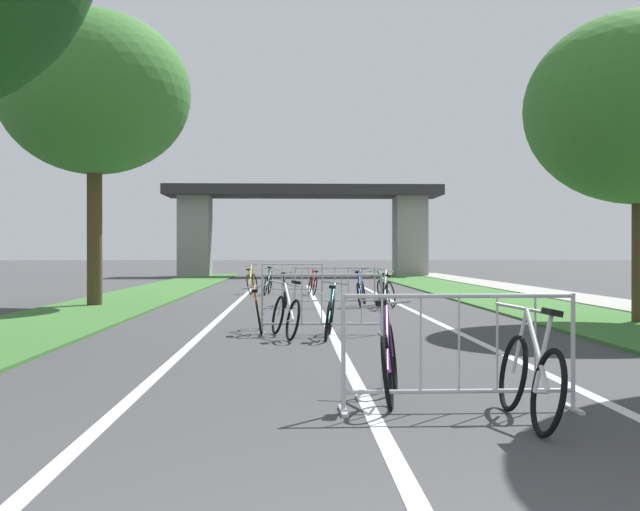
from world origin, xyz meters
TOP-DOWN VIEW (x-y plane):
  - grass_verge_left at (-5.58, 21.83)m, footprint 2.95×53.35m
  - grass_verge_right at (5.58, 21.83)m, footprint 2.95×53.35m
  - sidewalk_path_right at (8.02, 21.83)m, footprint 1.92×53.35m
  - lane_stripe_center at (0.00, 15.43)m, footprint 0.14×30.86m
  - lane_stripe_right_lane at (2.26, 15.43)m, footprint 0.14×30.86m
  - lane_stripe_left_lane at (-2.26, 15.43)m, footprint 0.14×30.86m
  - overpass_bridge at (0.00, 44.09)m, footprint 16.59×4.00m
  - tree_left_cypress_far at (-5.89, 17.90)m, footprint 5.04×5.04m
  - tree_right_oak_mid at (6.19, 12.49)m, footprint 4.47×4.47m
  - crowd_barrier_nearest at (0.79, 4.29)m, footprint 2.13×0.46m
  - crowd_barrier_second at (-0.18, 10.80)m, footprint 2.15×0.55m
  - crowd_barrier_third at (0.42, 17.31)m, footprint 2.14×0.50m
  - crowd_barrier_fourth at (-0.68, 23.83)m, footprint 2.15×0.54m
  - bicycle_green_0 at (1.79, 17.70)m, footprint 0.62×1.69m
  - bicycle_white_1 at (1.62, 16.83)m, footprint 0.47×1.72m
  - bicycle_teal_2 at (-0.06, 10.24)m, footprint 0.48×1.70m
  - bicycle_blue_3 at (1.14, 17.71)m, footprint 0.48×1.75m
  - bicycle_black_4 at (-0.87, 17.82)m, footprint 0.50×1.76m
  - bicycle_orange_5 at (-1.30, 11.20)m, footprint 0.43×1.69m
  - bicycle_red_6 at (0.02, 23.35)m, footprint 0.50×1.69m
  - bicycle_purple_7 at (0.24, 4.85)m, footprint 0.50×1.67m
  - bicycle_yellow_8 at (-2.08, 24.22)m, footprint 0.48×1.65m
  - bicycle_silver_9 at (1.27, 3.78)m, footprint 0.55×1.65m
  - bicycle_green_10 at (-1.49, 23.40)m, footprint 0.55×1.76m
  - bicycle_white_11 at (-0.80, 10.26)m, footprint 0.59×1.74m

SIDE VIEW (x-z plane):
  - lane_stripe_center at x=0.00m, z-range 0.00..0.01m
  - lane_stripe_right_lane at x=2.26m, z-range 0.00..0.01m
  - lane_stripe_left_lane at x=-2.26m, z-range 0.00..0.01m
  - grass_verge_left at x=-5.58m, z-range 0.00..0.05m
  - grass_verge_right at x=5.58m, z-range 0.00..0.05m
  - sidewalk_path_right at x=8.02m, z-range 0.00..0.08m
  - bicycle_orange_5 at x=-1.30m, z-range -0.07..0.76m
  - bicycle_red_6 at x=0.02m, z-range -0.11..0.82m
  - bicycle_teal_2 at x=-0.06m, z-range -0.10..0.83m
  - bicycle_black_4 at x=-0.87m, z-range -0.08..0.83m
  - bicycle_blue_3 at x=1.14m, z-range -0.13..0.88m
  - bicycle_green_10 at x=-1.49m, z-range -0.10..0.86m
  - bicycle_white_11 at x=-0.80m, z-range -0.10..0.86m
  - bicycle_white_1 at x=1.62m, z-range -0.13..0.89m
  - bicycle_silver_9 at x=1.27m, z-range -0.11..0.87m
  - bicycle_purple_7 at x=0.24m, z-range -0.10..0.88m
  - bicycle_green_0 at x=1.79m, z-range -0.12..0.90m
  - bicycle_yellow_8 at x=-2.08m, z-range -0.13..0.91m
  - crowd_barrier_nearest at x=0.79m, z-range -0.01..1.04m
  - crowd_barrier_second at x=-0.18m, z-range -0.01..1.04m
  - crowd_barrier_third at x=0.42m, z-range -0.01..1.04m
  - crowd_barrier_fourth at x=-0.68m, z-range -0.01..1.04m
  - overpass_bridge at x=0.00m, z-range 1.01..6.48m
  - tree_right_oak_mid at x=6.19m, z-range 1.19..7.38m
  - tree_left_cypress_far at x=-5.89m, z-range 1.73..9.50m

